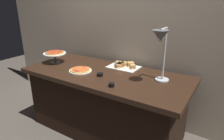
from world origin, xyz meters
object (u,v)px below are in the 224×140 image
at_px(pizza_plate_front, 80,70).
at_px(sandwich_platter, 123,66).
at_px(pizza_plate_center, 55,54).
at_px(sauce_cup_far, 112,85).
at_px(heat_lamp, 161,42).
at_px(sauce_cup_near, 100,74).

xyz_separation_m(pizza_plate_front, sandwich_platter, (0.35, 0.39, 0.01)).
relative_size(pizza_plate_front, pizza_plate_center, 0.90).
bearing_deg(sauce_cup_far, pizza_plate_front, 162.28).
bearing_deg(heat_lamp, sauce_cup_near, -169.10).
relative_size(sandwich_platter, sauce_cup_far, 6.58).
xyz_separation_m(heat_lamp, sandwich_platter, (-0.54, 0.27, -0.40)).
xyz_separation_m(pizza_plate_front, sauce_cup_far, (0.54, -0.17, 0.01)).
xyz_separation_m(pizza_plate_front, pizza_plate_center, (-0.49, 0.08, 0.10)).
xyz_separation_m(heat_lamp, sauce_cup_near, (-0.61, -0.12, -0.40)).
bearing_deg(heat_lamp, sandwich_platter, 153.02).
height_order(sauce_cup_near, sauce_cup_far, sauce_cup_far).
xyz_separation_m(pizza_plate_center, sauce_cup_near, (0.77, -0.08, -0.10)).
bearing_deg(sauce_cup_near, sauce_cup_far, -33.33).
xyz_separation_m(heat_lamp, pizza_plate_center, (-1.38, -0.04, -0.31)).
height_order(heat_lamp, sauce_cup_far, heat_lamp).
height_order(pizza_plate_center, sauce_cup_near, pizza_plate_center).
distance_m(sauce_cup_near, sauce_cup_far, 0.30).
distance_m(heat_lamp, pizza_plate_front, 0.98).
bearing_deg(sandwich_platter, pizza_plate_front, -132.41).
bearing_deg(sauce_cup_near, pizza_plate_center, 174.08).
bearing_deg(heat_lamp, pizza_plate_center, -178.48).
height_order(pizza_plate_front, sandwich_platter, sandwich_platter).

